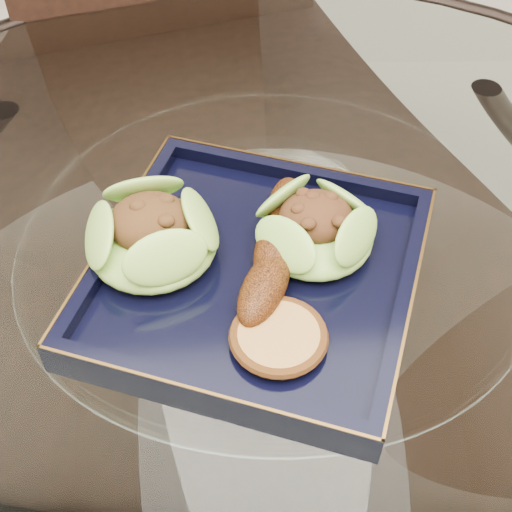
{
  "coord_description": "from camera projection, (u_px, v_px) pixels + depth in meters",
  "views": [
    {
      "loc": [
        -0.05,
        -0.41,
        1.25
      ],
      "look_at": [
        -0.01,
        -0.0,
        0.8
      ],
      "focal_mm": 50.0,
      "sensor_mm": 36.0,
      "label": 1
    }
  ],
  "objects": [
    {
      "name": "dining_table",
      "position": [
        269.0,
        380.0,
        0.76
      ],
      "size": [
        1.13,
        1.13,
        0.77
      ],
      "color": "white",
      "rests_on": "ground"
    },
    {
      "name": "dining_chair",
      "position": [
        198.0,
        156.0,
        1.05
      ],
      "size": [
        0.53,
        0.53,
        1.02
      ],
      "rotation": [
        0.0,
        0.0,
        0.24
      ],
      "color": "black",
      "rests_on": "ground"
    },
    {
      "name": "navy_plate",
      "position": [
        256.0,
        279.0,
        0.62
      ],
      "size": [
        0.35,
        0.35,
        0.02
      ],
      "primitive_type": "cube",
      "rotation": [
        0.0,
        0.0,
        -0.38
      ],
      "color": "black",
      "rests_on": "dining_table"
    },
    {
      "name": "lettuce_wrap_left",
      "position": [
        152.0,
        238.0,
        0.62
      ],
      "size": [
        0.13,
        0.13,
        0.04
      ],
      "primitive_type": "ellipsoid",
      "rotation": [
        0.0,
        0.0,
        -0.2
      ],
      "color": "#70AD32",
      "rests_on": "navy_plate"
    },
    {
      "name": "lettuce_wrap_right",
      "position": [
        315.0,
        231.0,
        0.62
      ],
      "size": [
        0.13,
        0.13,
        0.04
      ],
      "primitive_type": "ellipsoid",
      "rotation": [
        0.0,
        0.0,
        0.36
      ],
      "color": "#67A530",
      "rests_on": "navy_plate"
    },
    {
      "name": "roasted_plantain",
      "position": [
        276.0,
        247.0,
        0.61
      ],
      "size": [
        0.08,
        0.17,
        0.03
      ],
      "primitive_type": "ellipsoid",
      "rotation": [
        0.0,
        0.0,
        1.27
      ],
      "color": "#5D2809",
      "rests_on": "navy_plate"
    },
    {
      "name": "crumb_patty",
      "position": [
        279.0,
        338.0,
        0.56
      ],
      "size": [
        0.07,
        0.07,
        0.01
      ],
      "primitive_type": "cylinder",
      "rotation": [
        0.0,
        0.0,
        0.09
      ],
      "color": "#CA8C43",
      "rests_on": "navy_plate"
    }
  ]
}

